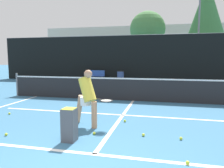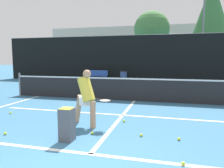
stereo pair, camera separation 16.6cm
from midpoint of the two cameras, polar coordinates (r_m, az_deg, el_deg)
The scene contains 21 objects.
court_baseline_near at distance 4.21m, azimuth -4.47°, elevation -17.77°, with size 11.00×0.10×0.01m, color white.
court_service_line at distance 6.84m, azimuth 3.52°, elevation -8.10°, with size 8.25×0.10×0.01m, color white.
court_center_mark at distance 6.61m, azimuth 3.10°, elevation -8.64°, with size 0.10×5.25×0.01m, color white.
net at distance 9.05m, azimuth 6.46°, elevation -1.23°, with size 11.09×0.09×1.07m.
fence_back at distance 16.53m, azimuth 10.34°, elevation 6.55°, with size 24.00×0.06×3.51m.
player_practicing at distance 5.67m, azimuth -5.92°, elevation -3.07°, with size 1.23×0.59×1.47m.
tennis_ball_scattered_1 at distance 5.66m, azimuth -25.33°, elevation -11.60°, with size 0.07×0.07×0.07m, color #D1E033.
tennis_ball_scattered_2 at distance 5.09m, azimuth 8.62°, elevation -13.07°, with size 0.07×0.07×0.07m, color #D1E033.
tennis_ball_scattered_4 at distance 7.65m, azimuth -24.43°, elevation -6.89°, with size 0.07×0.07×0.07m, color #D1E033.
tennis_ball_scattered_5 at distance 6.12m, azimuth 3.96°, elevation -9.59°, with size 0.07×0.07×0.07m, color #D1E033.
tennis_ball_scattered_6 at distance 5.18m, azimuth -4.25°, elevation -12.65°, with size 0.07×0.07×0.07m, color #D1E033.
tennis_ball_scattered_7 at distance 5.05m, azimuth 18.00°, elevation -13.50°, with size 0.07×0.07×0.07m, color #D1E033.
tennis_ball_scattered_8 at distance 4.00m, azimuth 19.29°, elevation -19.03°, with size 0.07×0.07×0.07m, color #D1E033.
ball_hopper at distance 4.78m, azimuth -10.71°, elevation -10.15°, with size 0.28×0.28×0.71m.
courtside_bench at distance 16.64m, azimuth -3.46°, elevation 2.23°, with size 1.54×0.45×0.86m.
trash_bin at distance 15.92m, azimuth 3.33°, elevation 1.89°, with size 0.52×0.52×0.85m.
parked_car at distance 20.73m, azimuth 13.14°, elevation 3.30°, with size 1.86×4.16×1.41m.
floodlight_mast at distance 21.86m, azimuth 23.10°, elevation 16.94°, with size 1.10×0.24×9.32m.
tree_west at distance 26.40m, azimuth 10.51°, elevation 13.91°, with size 4.09×4.09×7.19m.
tree_mid at distance 25.69m, azimuth 24.77°, elevation 17.65°, with size 3.67×3.67×9.78m.
building_far at distance 35.27m, azimuth 12.76°, elevation 9.15°, with size 36.00×2.40×6.77m, color beige.
Camera 2 is at (1.35, -2.51, 1.74)m, focal length 35.00 mm.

